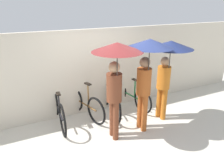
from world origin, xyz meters
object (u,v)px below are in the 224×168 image
(pedestrian_center, at_px, (147,62))
(pedestrian_trailing, at_px, (168,59))
(parked_bicycle_3, at_px, (130,94))
(parked_bicycle_2, at_px, (110,99))
(pedestrian_leading, at_px, (116,66))
(parked_bicycle_1, at_px, (85,104))
(parked_bicycle_0, at_px, (59,109))

(pedestrian_center, distance_m, pedestrian_trailing, 0.78)
(pedestrian_trailing, bearing_deg, parked_bicycle_3, -75.46)
(parked_bicycle_2, xyz_separation_m, pedestrian_leading, (-0.44, -1.17, 1.26))
(pedestrian_center, relative_size, pedestrian_trailing, 1.06)
(parked_bicycle_1, xyz_separation_m, parked_bicycle_2, (0.69, -0.07, 0.03))
(parked_bicycle_1, bearing_deg, parked_bicycle_3, -102.61)
(parked_bicycle_2, relative_size, pedestrian_trailing, 0.90)
(pedestrian_center, height_order, pedestrian_trailing, pedestrian_center)
(parked_bicycle_0, relative_size, parked_bicycle_1, 1.13)
(parked_bicycle_3, distance_m, pedestrian_center, 1.84)
(pedestrian_center, bearing_deg, pedestrian_leading, 1.12)
(pedestrian_center, bearing_deg, parked_bicycle_2, -75.43)
(pedestrian_leading, relative_size, pedestrian_center, 1.00)
(parked_bicycle_1, distance_m, pedestrian_center, 2.03)
(parked_bicycle_1, bearing_deg, parked_bicycle_2, -110.25)
(pedestrian_center, bearing_deg, parked_bicycle_1, -51.17)
(parked_bicycle_0, xyz_separation_m, pedestrian_center, (1.68, -1.17, 1.25))
(parked_bicycle_0, bearing_deg, pedestrian_leading, -137.21)
(parked_bicycle_0, relative_size, pedestrian_leading, 0.86)
(parked_bicycle_1, bearing_deg, parked_bicycle_0, 80.14)
(parked_bicycle_3, bearing_deg, pedestrian_center, 155.25)
(parked_bicycle_2, bearing_deg, pedestrian_trailing, -120.87)
(parked_bicycle_0, distance_m, parked_bicycle_3, 2.06)
(parked_bicycle_3, distance_m, pedestrian_trailing, 1.65)
(parked_bicycle_2, xyz_separation_m, pedestrian_trailing, (1.05, -0.93, 1.19))
(parked_bicycle_2, bearing_deg, parked_bicycle_1, 94.55)
(parked_bicycle_2, xyz_separation_m, parked_bicycle_3, (0.69, 0.11, -0.04))
(parked_bicycle_2, bearing_deg, parked_bicycle_3, -70.17)
(parked_bicycle_3, relative_size, pedestrian_trailing, 0.86)
(parked_bicycle_0, distance_m, pedestrian_leading, 1.98)
(pedestrian_leading, bearing_deg, parked_bicycle_2, -106.88)
(parked_bicycle_1, distance_m, parked_bicycle_2, 0.70)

